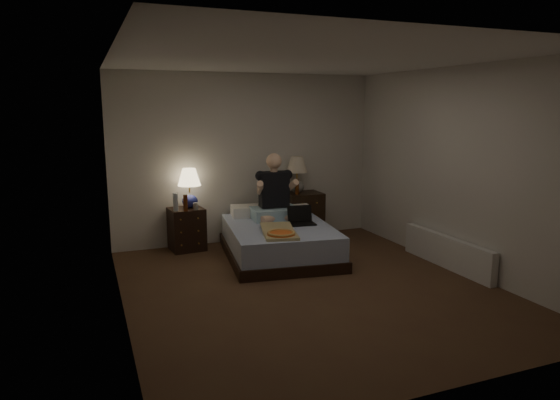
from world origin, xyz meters
name	(u,v)px	position (x,y,z in m)	size (l,w,h in m)	color
floor	(309,288)	(0.00, 0.00, 0.00)	(4.00, 4.50, 0.00)	brown
ceiling	(312,59)	(0.00, 0.00, 2.50)	(4.00, 4.50, 0.00)	white
wall_back	(247,158)	(0.00, 2.25, 1.25)	(4.00, 2.50, 0.00)	silver
wall_front	(452,221)	(0.00, -2.25, 1.25)	(4.00, 2.50, 0.00)	silver
wall_left	(117,189)	(-2.00, 0.00, 1.25)	(4.50, 2.50, 0.00)	silver
wall_right	(458,170)	(2.00, 0.00, 1.25)	(4.50, 2.50, 0.00)	silver
bed	(279,241)	(0.12, 1.23, 0.22)	(1.33, 1.77, 0.44)	#526AA4
nightstand_left	(187,229)	(-0.98, 2.03, 0.30)	(0.46, 0.42, 0.60)	black
nightstand_right	(303,215)	(0.83, 2.05, 0.36)	(0.55, 0.49, 0.71)	black
lamp_left	(190,188)	(-0.92, 2.05, 0.88)	(0.32, 0.32, 0.56)	navy
lamp_right	(297,175)	(0.73, 2.05, 0.99)	(0.32, 0.32, 0.56)	gray
water_bottle	(176,202)	(-1.14, 1.90, 0.73)	(0.07, 0.07, 0.25)	silver
soda_can	(195,206)	(-0.88, 1.88, 0.65)	(0.07, 0.07, 0.10)	#BABAB5
beer_bottle_left	(186,203)	(-1.02, 1.84, 0.72)	(0.06, 0.06, 0.23)	#52230B
beer_bottle_right	(297,187)	(0.68, 1.93, 0.83)	(0.06, 0.06, 0.23)	#5C2A0D
person	(275,187)	(0.20, 1.59, 0.91)	(0.66, 0.52, 0.93)	black
laptop	(302,216)	(0.42, 1.14, 0.56)	(0.34, 0.28, 0.24)	black
pizza_box	(281,234)	(-0.10, 0.62, 0.48)	(0.40, 0.76, 0.08)	tan
radiator	(447,252)	(1.93, 0.03, 0.20)	(0.10, 1.60, 0.40)	silver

